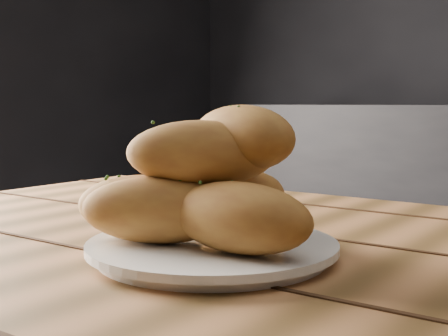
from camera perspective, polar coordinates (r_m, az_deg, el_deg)
plate at (r=0.63m, az=-1.08°, el=-7.45°), size 0.25×0.25×0.02m
bread_rolls at (r=0.62m, az=-1.90°, el=-1.86°), size 0.26×0.23×0.14m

